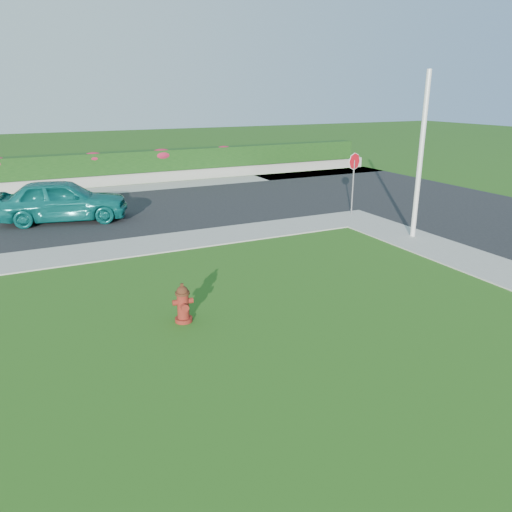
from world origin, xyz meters
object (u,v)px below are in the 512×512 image
fire_hydrant (183,304)px  utility_pole (420,157)px  sedan_teal (62,200)px  stop_sign (354,169)px

fire_hydrant → utility_pole: size_ratio=0.16×
fire_hydrant → sedan_teal: bearing=103.0°
fire_hydrant → stop_sign: size_ratio=0.35×
utility_pole → fire_hydrant: bearing=-162.5°
fire_hydrant → sedan_teal: sedan_teal is taller
sedan_teal → utility_pole: 12.85m
stop_sign → fire_hydrant: bearing=-138.3°
utility_pole → stop_sign: size_ratio=2.18×
stop_sign → utility_pole: bearing=-84.3°
fire_hydrant → sedan_teal: size_ratio=0.19×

